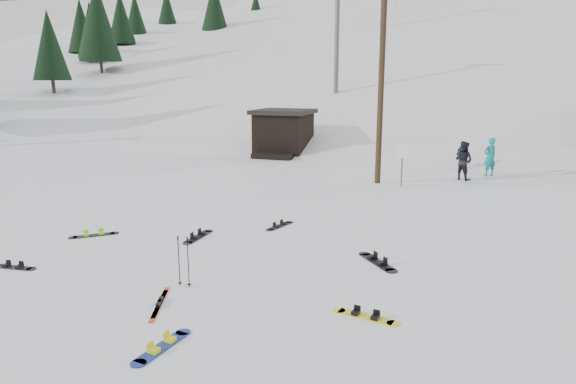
% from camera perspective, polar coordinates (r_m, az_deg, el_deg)
% --- Properties ---
extents(ground, '(200.00, 200.00, 0.00)m').
position_cam_1_polar(ground, '(11.36, -12.85, -11.73)').
color(ground, white).
rests_on(ground, ground).
extents(ski_slope, '(60.00, 85.24, 65.97)m').
position_cam_1_polar(ski_slope, '(66.08, 13.72, -2.40)').
color(ski_slope, white).
rests_on(ski_slope, ground).
extents(ridge_left, '(47.54, 95.03, 58.38)m').
position_cam_1_polar(ridge_left, '(72.08, -16.64, -0.51)').
color(ridge_left, white).
rests_on(ridge_left, ground).
extents(treeline_left, '(20.00, 64.00, 10.00)m').
position_cam_1_polar(treeline_left, '(62.98, -20.03, 7.58)').
color(treeline_left, black).
rests_on(treeline_left, ground).
extents(treeline_crest, '(50.00, 6.00, 10.00)m').
position_cam_1_polar(treeline_crest, '(94.99, 16.03, 9.27)').
color(treeline_crest, black).
rests_on(treeline_crest, ski_slope).
extents(utility_pole, '(2.00, 0.26, 9.00)m').
position_cam_1_polar(utility_pole, '(23.00, 10.34, 12.51)').
color(utility_pole, '#3A2819').
rests_on(utility_pole, ground).
extents(trail_sign, '(0.50, 0.09, 1.85)m').
position_cam_1_polar(trail_sign, '(22.68, 12.58, 3.77)').
color(trail_sign, '#595B60').
rests_on(trail_sign, ground).
extents(lift_hut, '(3.40, 4.10, 2.75)m').
position_cam_1_polar(lift_hut, '(31.67, -0.53, 6.65)').
color(lift_hut, black).
rests_on(lift_hut, ground).
extents(lift_tower_near, '(2.20, 0.36, 8.00)m').
position_cam_1_polar(lift_tower_near, '(40.03, 5.46, 17.13)').
color(lift_tower_near, '#595B60').
rests_on(lift_tower_near, ski_slope).
extents(hero_snowboard, '(0.42, 1.44, 0.10)m').
position_cam_1_polar(hero_snowboard, '(9.62, -13.82, -16.32)').
color(hero_snowboard, navy).
rests_on(hero_snowboard, ground).
extents(hero_skis, '(0.72, 1.62, 0.09)m').
position_cam_1_polar(hero_skis, '(11.26, -14.08, -11.89)').
color(hero_skis, '#BA2F13').
rests_on(hero_skis, ground).
extents(ski_poles, '(0.32, 0.09, 1.17)m').
position_cam_1_polar(ski_poles, '(11.85, -11.53, -7.51)').
color(ski_poles, black).
rests_on(ski_poles, ground).
extents(board_scatter_a, '(1.28, 0.35, 0.09)m').
position_cam_1_polar(board_scatter_a, '(14.59, -28.22, -7.34)').
color(board_scatter_a, black).
rests_on(board_scatter_a, ground).
extents(board_scatter_b, '(0.29, 1.53, 0.11)m').
position_cam_1_polar(board_scatter_b, '(15.48, -9.94, -4.87)').
color(board_scatter_b, black).
rests_on(board_scatter_b, ground).
extents(board_scatter_c, '(1.14, 1.05, 0.10)m').
position_cam_1_polar(board_scatter_c, '(16.46, -20.76, -4.47)').
color(board_scatter_c, black).
rests_on(board_scatter_c, ground).
extents(board_scatter_d, '(1.16, 1.31, 0.11)m').
position_cam_1_polar(board_scatter_d, '(13.42, 9.89, -7.62)').
color(board_scatter_d, black).
rests_on(board_scatter_d, ground).
extents(board_scatter_e, '(1.37, 0.47, 0.10)m').
position_cam_1_polar(board_scatter_e, '(10.50, 8.59, -13.49)').
color(board_scatter_e, '#FDF51C').
rests_on(board_scatter_e, ground).
extents(board_scatter_f, '(0.54, 1.27, 0.09)m').
position_cam_1_polar(board_scatter_f, '(16.36, -0.93, -3.75)').
color(board_scatter_f, black).
rests_on(board_scatter_f, ground).
extents(skier_teal, '(0.80, 0.77, 1.85)m').
position_cam_1_polar(skier_teal, '(26.47, 21.52, 3.66)').
color(skier_teal, '#0D8B81').
rests_on(skier_teal, ground).
extents(skier_dark, '(1.09, 1.03, 1.78)m').
position_cam_1_polar(skier_dark, '(25.05, 18.92, 3.31)').
color(skier_dark, black).
rests_on(skier_dark, ground).
extents(skier_navy, '(0.81, 0.90, 1.47)m').
position_cam_1_polar(skier_navy, '(28.01, 18.78, 3.91)').
color(skier_navy, '#1A2642').
rests_on(skier_navy, ground).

